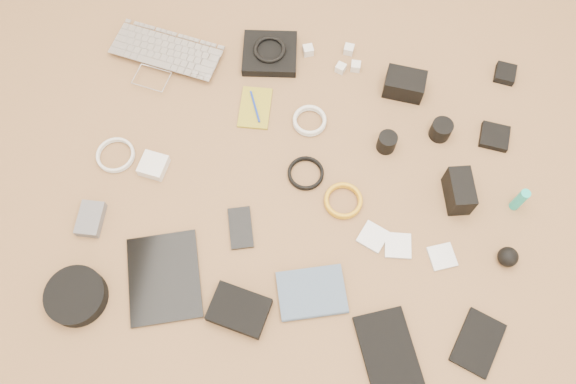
# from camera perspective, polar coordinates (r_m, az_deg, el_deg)

# --- Properties ---
(laptop) EXTENTS (0.42, 0.33, 0.03)m
(laptop) POSITION_cam_1_polar(r_m,az_deg,el_deg) (2.01, -12.82, 12.55)
(laptop) COLOR #B4B4B8
(laptop) RESTS_ON ground
(headphone_pouch) EXTENTS (0.20, 0.19, 0.03)m
(headphone_pouch) POSITION_cam_1_polar(r_m,az_deg,el_deg) (1.99, -1.86, 13.88)
(headphone_pouch) COLOR black
(headphone_pouch) RESTS_ON ground
(headphones) EXTENTS (0.12, 0.12, 0.01)m
(headphones) POSITION_cam_1_polar(r_m,az_deg,el_deg) (1.97, -1.88, 14.29)
(headphones) COLOR black
(headphones) RESTS_ON headphone_pouch
(charger_a) EXTENTS (0.04, 0.04, 0.03)m
(charger_a) POSITION_cam_1_polar(r_m,az_deg,el_deg) (2.00, 2.06, 14.19)
(charger_a) COLOR silver
(charger_a) RESTS_ON ground
(charger_b) EXTENTS (0.04, 0.04, 0.03)m
(charger_b) POSITION_cam_1_polar(r_m,az_deg,el_deg) (2.01, 6.20, 14.20)
(charger_b) COLOR silver
(charger_b) RESTS_ON ground
(charger_c) EXTENTS (0.03, 0.03, 0.03)m
(charger_c) POSITION_cam_1_polar(r_m,az_deg,el_deg) (1.97, 6.88, 12.56)
(charger_c) COLOR silver
(charger_c) RESTS_ON ground
(charger_d) EXTENTS (0.04, 0.04, 0.03)m
(charger_d) POSITION_cam_1_polar(r_m,az_deg,el_deg) (1.96, 5.37, 12.43)
(charger_d) COLOR silver
(charger_d) RESTS_ON ground
(dslr_camera) EXTENTS (0.14, 0.10, 0.07)m
(dslr_camera) POSITION_cam_1_polar(r_m,az_deg,el_deg) (1.93, 11.75, 10.66)
(dslr_camera) COLOR black
(dslr_camera) RESTS_ON ground
(lens_pouch) EXTENTS (0.08, 0.08, 0.03)m
(lens_pouch) POSITION_cam_1_polar(r_m,az_deg,el_deg) (2.08, 21.19, 11.16)
(lens_pouch) COLOR black
(lens_pouch) RESTS_ON ground
(notebook_olive) EXTENTS (0.10, 0.16, 0.01)m
(notebook_olive) POSITION_cam_1_polar(r_m,az_deg,el_deg) (1.88, -3.36, 8.54)
(notebook_olive) COLOR olive
(notebook_olive) RESTS_ON ground
(pen_blue) EXTENTS (0.05, 0.12, 0.01)m
(pen_blue) POSITION_cam_1_polar(r_m,az_deg,el_deg) (1.87, -3.37, 8.67)
(pen_blue) COLOR #142FA3
(pen_blue) RESTS_ON notebook_olive
(cable_white_a) EXTENTS (0.12, 0.12, 0.01)m
(cable_white_a) POSITION_cam_1_polar(r_m,az_deg,el_deg) (1.85, 2.20, 7.15)
(cable_white_a) COLOR silver
(cable_white_a) RESTS_ON ground
(lens_a) EXTENTS (0.08, 0.08, 0.06)m
(lens_a) POSITION_cam_1_polar(r_m,az_deg,el_deg) (1.81, 10.01, 5.00)
(lens_a) COLOR black
(lens_a) RESTS_ON ground
(lens_b) EXTENTS (0.08, 0.08, 0.06)m
(lens_b) POSITION_cam_1_polar(r_m,az_deg,el_deg) (1.87, 15.28, 6.11)
(lens_b) COLOR black
(lens_b) RESTS_ON ground
(card_reader) EXTENTS (0.10, 0.10, 0.02)m
(card_reader) POSITION_cam_1_polar(r_m,az_deg,el_deg) (1.93, 20.24, 5.30)
(card_reader) COLOR black
(card_reader) RESTS_ON ground
(power_brick) EXTENTS (0.09, 0.09, 0.03)m
(power_brick) POSITION_cam_1_polar(r_m,az_deg,el_deg) (1.81, -13.51, 2.63)
(power_brick) COLOR silver
(power_brick) RESTS_ON ground
(cable_white_b) EXTENTS (0.16, 0.16, 0.01)m
(cable_white_b) POSITION_cam_1_polar(r_m,az_deg,el_deg) (1.87, -17.07, 3.54)
(cable_white_b) COLOR silver
(cable_white_b) RESTS_ON ground
(cable_black) EXTENTS (0.13, 0.13, 0.01)m
(cable_black) POSITION_cam_1_polar(r_m,az_deg,el_deg) (1.76, 1.81, 1.85)
(cable_black) COLOR black
(cable_black) RESTS_ON ground
(cable_yellow) EXTENTS (0.14, 0.14, 0.01)m
(cable_yellow) POSITION_cam_1_polar(r_m,az_deg,el_deg) (1.73, 5.61, -0.96)
(cable_yellow) COLOR gold
(cable_yellow) RESTS_ON ground
(flash) EXTENTS (0.09, 0.13, 0.09)m
(flash) POSITION_cam_1_polar(r_m,az_deg,el_deg) (1.77, 16.99, 0.09)
(flash) COLOR black
(flash) RESTS_ON ground
(lens_cleaner) EXTENTS (0.03, 0.03, 0.10)m
(lens_cleaner) POSITION_cam_1_polar(r_m,az_deg,el_deg) (1.82, 22.47, -0.74)
(lens_cleaner) COLOR #1BB0A0
(lens_cleaner) RESTS_ON ground
(battery_charger) EXTENTS (0.07, 0.11, 0.03)m
(battery_charger) POSITION_cam_1_polar(r_m,az_deg,el_deg) (1.80, -19.42, -2.59)
(battery_charger) COLOR #56555A
(battery_charger) RESTS_ON ground
(tablet) EXTENTS (0.27, 0.31, 0.01)m
(tablet) POSITION_cam_1_polar(r_m,az_deg,el_deg) (1.69, -12.46, -8.48)
(tablet) COLOR black
(tablet) RESTS_ON ground
(phone) EXTENTS (0.10, 0.14, 0.01)m
(phone) POSITION_cam_1_polar(r_m,az_deg,el_deg) (1.70, -4.83, -3.65)
(phone) COLOR black
(phone) RESTS_ON ground
(filter_case_left) EXTENTS (0.10, 0.10, 0.01)m
(filter_case_left) POSITION_cam_1_polar(r_m,az_deg,el_deg) (1.70, 8.62, -4.52)
(filter_case_left) COLOR silver
(filter_case_left) RESTS_ON ground
(filter_case_mid) EXTENTS (0.08, 0.08, 0.01)m
(filter_case_mid) POSITION_cam_1_polar(r_m,az_deg,el_deg) (1.71, 11.10, -5.37)
(filter_case_mid) COLOR silver
(filter_case_mid) RESTS_ON ground
(filter_case_right) EXTENTS (0.09, 0.09, 0.01)m
(filter_case_right) POSITION_cam_1_polar(r_m,az_deg,el_deg) (1.73, 15.38, -6.36)
(filter_case_right) COLOR silver
(filter_case_right) RESTS_ON ground
(air_blower) EXTENTS (0.08, 0.08, 0.06)m
(air_blower) POSITION_cam_1_polar(r_m,az_deg,el_deg) (1.76, 21.44, -6.15)
(air_blower) COLOR black
(air_blower) RESTS_ON ground
(headphone_case) EXTENTS (0.21, 0.21, 0.05)m
(headphone_case) POSITION_cam_1_polar(r_m,az_deg,el_deg) (1.73, -20.72, -9.86)
(headphone_case) COLOR black
(headphone_case) RESTS_ON ground
(drive_case) EXTENTS (0.18, 0.15, 0.04)m
(drive_case) POSITION_cam_1_polar(r_m,az_deg,el_deg) (1.62, -4.98, -11.85)
(drive_case) COLOR black
(drive_case) RESTS_ON ground
(paperback) EXTENTS (0.22, 0.19, 0.02)m
(paperback) POSITION_cam_1_polar(r_m,az_deg,el_deg) (1.62, 2.82, -12.62)
(paperback) COLOR #41556E
(paperback) RESTS_ON ground
(notebook_black_a) EXTENTS (0.21, 0.27, 0.02)m
(notebook_black_a) POSITION_cam_1_polar(r_m,az_deg,el_deg) (1.63, 10.18, -15.78)
(notebook_black_a) COLOR black
(notebook_black_a) RESTS_ON ground
(notebook_black_b) EXTENTS (0.16, 0.19, 0.01)m
(notebook_black_b) POSITION_cam_1_polar(r_m,az_deg,el_deg) (1.70, 18.73, -14.28)
(notebook_black_b) COLOR black
(notebook_black_b) RESTS_ON ground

